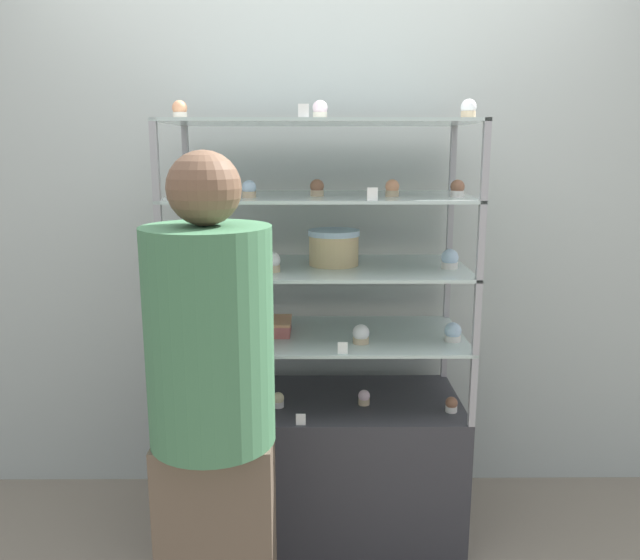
# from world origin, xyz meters

# --- Properties ---
(ground_plane) EXTENTS (20.00, 20.00, 0.00)m
(ground_plane) POSITION_xyz_m (0.00, 0.00, 0.00)
(ground_plane) COLOR gray
(back_wall) EXTENTS (8.00, 0.05, 2.60)m
(back_wall) POSITION_xyz_m (0.00, 0.41, 1.30)
(back_wall) COLOR #A8B2AD
(back_wall) RESTS_ON ground_plane
(display_base) EXTENTS (1.14, 0.53, 0.58)m
(display_base) POSITION_xyz_m (0.00, 0.00, 0.29)
(display_base) COLOR #333338
(display_base) RESTS_ON ground_plane
(display_riser_lower) EXTENTS (1.14, 0.53, 0.28)m
(display_riser_lower) POSITION_xyz_m (0.00, 0.00, 0.84)
(display_riser_lower) COLOR #99999E
(display_riser_lower) RESTS_ON display_base
(display_riser_middle) EXTENTS (1.14, 0.53, 0.28)m
(display_riser_middle) POSITION_xyz_m (0.00, 0.00, 1.11)
(display_riser_middle) COLOR #99999E
(display_riser_middle) RESTS_ON display_riser_lower
(display_riser_upper) EXTENTS (1.14, 0.53, 0.28)m
(display_riser_upper) POSITION_xyz_m (0.00, 0.00, 1.39)
(display_riser_upper) COLOR #99999E
(display_riser_upper) RESTS_ON display_riser_middle
(display_riser_top) EXTENTS (1.14, 0.53, 0.28)m
(display_riser_top) POSITION_xyz_m (0.00, 0.00, 1.66)
(display_riser_top) COLOR #99999E
(display_riser_top) RESTS_ON display_riser_upper
(layer_cake_centerpiece) EXTENTS (0.20, 0.20, 0.14)m
(layer_cake_centerpiece) POSITION_xyz_m (0.05, 0.03, 1.20)
(layer_cake_centerpiece) COLOR #DBBC84
(layer_cake_centerpiece) RESTS_ON display_riser_middle
(sheet_cake_frosted) EXTENTS (0.26, 0.17, 0.06)m
(sheet_cake_frosted) POSITION_xyz_m (-0.25, 0.01, 0.88)
(sheet_cake_frosted) COLOR #C66660
(sheet_cake_frosted) RESTS_ON display_riser_lower
(cupcake_0) EXTENTS (0.05, 0.05, 0.06)m
(cupcake_0) POSITION_xyz_m (-0.52, -0.14, 0.61)
(cupcake_0) COLOR #CCB28C
(cupcake_0) RESTS_ON display_base
(cupcake_1) EXTENTS (0.05, 0.05, 0.06)m
(cupcake_1) POSITION_xyz_m (-0.17, -0.08, 0.61)
(cupcake_1) COLOR white
(cupcake_1) RESTS_ON display_base
(cupcake_2) EXTENTS (0.05, 0.05, 0.06)m
(cupcake_2) POSITION_xyz_m (0.18, -0.06, 0.61)
(cupcake_2) COLOR #CCB28C
(cupcake_2) RESTS_ON display_base
(cupcake_3) EXTENTS (0.05, 0.05, 0.06)m
(cupcake_3) POSITION_xyz_m (0.51, -0.13, 0.61)
(cupcake_3) COLOR white
(cupcake_3) RESTS_ON display_base
(price_tag_0) EXTENTS (0.04, 0.00, 0.04)m
(price_tag_0) POSITION_xyz_m (-0.07, -0.25, 0.60)
(price_tag_0) COLOR white
(price_tag_0) RESTS_ON display_base
(cupcake_4) EXTENTS (0.06, 0.06, 0.07)m
(cupcake_4) POSITION_xyz_m (-0.51, -0.12, 0.89)
(cupcake_4) COLOR white
(cupcake_4) RESTS_ON display_riser_lower
(cupcake_5) EXTENTS (0.06, 0.06, 0.07)m
(cupcake_5) POSITION_xyz_m (0.15, -0.12, 0.89)
(cupcake_5) COLOR #CCB28C
(cupcake_5) RESTS_ON display_riser_lower
(cupcake_6) EXTENTS (0.06, 0.06, 0.07)m
(cupcake_6) POSITION_xyz_m (0.51, -0.09, 0.89)
(cupcake_6) COLOR white
(cupcake_6) RESTS_ON display_riser_lower
(price_tag_1) EXTENTS (0.04, 0.00, 0.04)m
(price_tag_1) POSITION_xyz_m (0.08, -0.25, 0.87)
(price_tag_1) COLOR white
(price_tag_1) RESTS_ON display_riser_lower
(cupcake_7) EXTENTS (0.07, 0.07, 0.08)m
(cupcake_7) POSITION_xyz_m (-0.51, -0.08, 1.16)
(cupcake_7) COLOR white
(cupcake_7) RESTS_ON display_riser_middle
(cupcake_8) EXTENTS (0.07, 0.07, 0.08)m
(cupcake_8) POSITION_xyz_m (-0.18, -0.11, 1.16)
(cupcake_8) COLOR #CCB28C
(cupcake_8) RESTS_ON display_riser_middle
(cupcake_9) EXTENTS (0.07, 0.07, 0.08)m
(cupcake_9) POSITION_xyz_m (0.49, -0.05, 1.16)
(cupcake_9) COLOR white
(cupcake_9) RESTS_ON display_riser_middle
(price_tag_2) EXTENTS (0.04, 0.00, 0.04)m
(price_tag_2) POSITION_xyz_m (-0.28, -0.25, 1.15)
(price_tag_2) COLOR white
(price_tag_2) RESTS_ON display_riser_middle
(cupcake_10) EXTENTS (0.05, 0.05, 0.06)m
(cupcake_10) POSITION_xyz_m (-0.51, -0.11, 1.43)
(cupcake_10) COLOR #CCB28C
(cupcake_10) RESTS_ON display_riser_upper
(cupcake_11) EXTENTS (0.05, 0.05, 0.06)m
(cupcake_11) POSITION_xyz_m (-0.26, -0.12, 1.43)
(cupcake_11) COLOR #CCB28C
(cupcake_11) RESTS_ON display_riser_upper
(cupcake_12) EXTENTS (0.05, 0.05, 0.06)m
(cupcake_12) POSITION_xyz_m (-0.01, -0.05, 1.43)
(cupcake_12) COLOR #CCB28C
(cupcake_12) RESTS_ON display_riser_upper
(cupcake_13) EXTENTS (0.05, 0.05, 0.06)m
(cupcake_13) POSITION_xyz_m (0.27, -0.06, 1.43)
(cupcake_13) COLOR #CCB28C
(cupcake_13) RESTS_ON display_riser_upper
(cupcake_14) EXTENTS (0.05, 0.05, 0.06)m
(cupcake_14) POSITION_xyz_m (0.51, -0.08, 1.43)
(cupcake_14) COLOR white
(cupcake_14) RESTS_ON display_riser_upper
(price_tag_3) EXTENTS (0.04, 0.00, 0.04)m
(price_tag_3) POSITION_xyz_m (0.18, -0.25, 1.43)
(price_tag_3) COLOR white
(price_tag_3) RESTS_ON display_riser_upper
(cupcake_15) EXTENTS (0.05, 0.05, 0.07)m
(cupcake_15) POSITION_xyz_m (-0.51, -0.05, 1.71)
(cupcake_15) COLOR beige
(cupcake_15) RESTS_ON display_riser_top
(cupcake_16) EXTENTS (0.05, 0.05, 0.07)m
(cupcake_16) POSITION_xyz_m (-0.00, -0.05, 1.71)
(cupcake_16) COLOR beige
(cupcake_16) RESTS_ON display_riser_top
(cupcake_17) EXTENTS (0.05, 0.05, 0.07)m
(cupcake_17) POSITION_xyz_m (0.52, -0.12, 1.71)
(cupcake_17) COLOR #CCB28C
(cupcake_17) RESTS_ON display_riser_top
(price_tag_4) EXTENTS (0.04, 0.00, 0.04)m
(price_tag_4) POSITION_xyz_m (-0.06, -0.25, 1.70)
(price_tag_4) COLOR white
(price_tag_4) RESTS_ON display_riser_top
(customer_figure) EXTENTS (0.37, 0.37, 1.58)m
(customer_figure) POSITION_xyz_m (-0.32, -0.67, 0.84)
(customer_figure) COLOR brown
(customer_figure) RESTS_ON ground_plane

